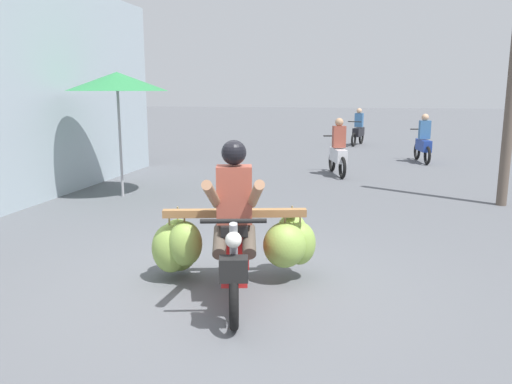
% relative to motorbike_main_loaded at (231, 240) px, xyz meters
% --- Properties ---
extents(ground_plane, '(120.00, 120.00, 0.00)m').
position_rel_motorbike_main_loaded_xyz_m(ground_plane, '(0.04, -0.22, -0.50)').
color(ground_plane, '#56595E').
extents(motorbike_main_loaded, '(1.80, 1.88, 1.58)m').
position_rel_motorbike_main_loaded_xyz_m(motorbike_main_loaded, '(0.00, 0.00, 0.00)').
color(motorbike_main_loaded, black).
rests_on(motorbike_main_loaded, ground).
extents(motorbike_distant_ahead_left, '(0.54, 1.61, 1.40)m').
position_rel_motorbike_main_loaded_xyz_m(motorbike_distant_ahead_left, '(3.00, 10.38, 0.07)').
color(motorbike_distant_ahead_left, black).
rests_on(motorbike_distant_ahead_left, ground).
extents(motorbike_distant_ahead_right, '(0.66, 1.58, 1.40)m').
position_rel_motorbike_main_loaded_xyz_m(motorbike_distant_ahead_right, '(0.72, 7.53, 0.07)').
color(motorbike_distant_ahead_right, black).
rests_on(motorbike_distant_ahead_right, ground).
extents(motorbike_distant_far_ahead, '(0.62, 1.59, 1.40)m').
position_rel_motorbike_main_loaded_xyz_m(motorbike_distant_far_ahead, '(1.09, 14.92, 0.07)').
color(motorbike_distant_far_ahead, black).
rests_on(motorbike_distant_far_ahead, ground).
extents(market_umbrella_near_shop, '(1.91, 1.91, 2.39)m').
position_rel_motorbike_main_loaded_xyz_m(market_umbrella_near_shop, '(-3.28, 4.09, 1.71)').
color(market_umbrella_near_shop, '#99999E').
rests_on(market_umbrella_near_shop, ground).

